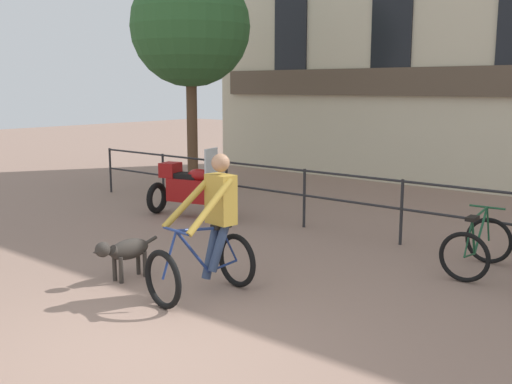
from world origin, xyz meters
The scene contains 7 objects.
ground_plane centered at (0.00, 0.00, 0.00)m, with size 60.00×60.00×0.00m, color #8E7060.
canal_railing centered at (0.00, 5.20, 0.71)m, with size 15.05×0.05×1.05m.
cyclist_with_bike centered at (-0.70, 1.61, 0.76)m, with size 0.82×1.25×1.70m.
dog centered at (-1.93, 1.29, 0.39)m, with size 0.26×0.99×0.57m.
parked_motorcycle centered at (-4.04, 4.49, 0.56)m, with size 1.81×1.00×1.35m.
parked_bicycle_near_lamp centered at (1.44, 4.54, 0.36)m, with size 0.71×1.14×0.86m.
tree_canalside_left centered at (-6.51, 6.95, 3.88)m, with size 2.88×2.88×5.34m.
Camera 1 is at (4.17, -3.34, 2.48)m, focal length 42.00 mm.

